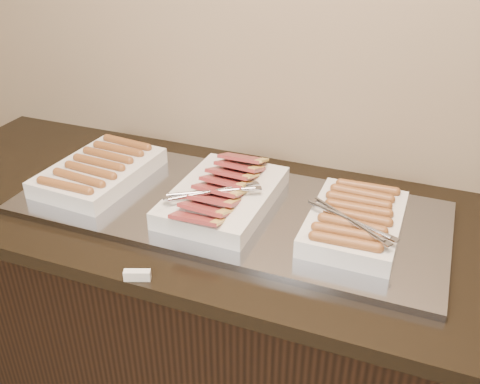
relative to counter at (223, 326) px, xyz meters
name	(u,v)px	position (x,y,z in m)	size (l,w,h in m)	color
counter	(223,326)	(0.00, 0.00, 0.00)	(2.06, 0.76, 0.90)	black
warming_tray	(228,208)	(0.03, 0.00, 0.46)	(1.20, 0.50, 0.02)	#9597A2
dish_left	(100,171)	(-0.40, 0.00, 0.50)	(0.27, 0.39, 0.07)	silver
dish_center	(223,195)	(0.01, 0.00, 0.50)	(0.27, 0.41, 0.09)	silver
dish_right	(355,221)	(0.38, 0.00, 0.50)	(0.26, 0.34, 0.08)	silver
label_holder	(137,275)	(-0.06, -0.36, 0.46)	(0.06, 0.02, 0.02)	silver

